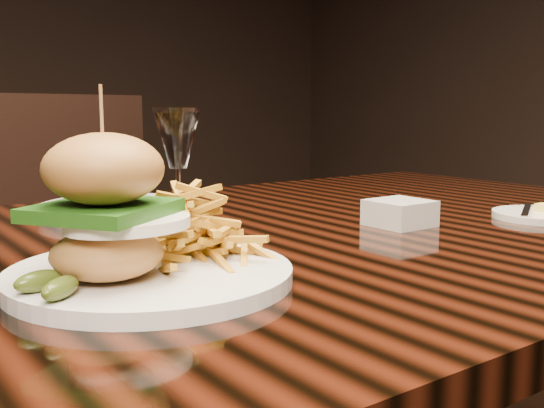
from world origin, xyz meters
TOP-DOWN VIEW (x-y plane):
  - dining_table at (0.00, 0.00)m, footprint 1.60×0.90m
  - burger_plate at (-0.20, -0.15)m, footprint 0.27×0.27m
  - side_saucer at (0.44, -0.16)m, footprint 0.14×0.14m
  - ramekin at (0.22, -0.08)m, footprint 0.09×0.09m
  - wine_glass at (-0.07, 0.03)m, footprint 0.06×0.06m
  - far_dish at (-0.07, 0.25)m, footprint 0.24×0.24m
  - chair_far at (0.15, 0.89)m, footprint 0.57×0.58m

SIDE VIEW (x-z plane):
  - chair_far at x=0.15m, z-range 0.06..1.01m
  - dining_table at x=0.00m, z-range 0.30..1.05m
  - side_saucer at x=0.44m, z-range 0.74..0.77m
  - far_dish at x=-0.07m, z-range 0.73..0.81m
  - ramekin at x=0.22m, z-range 0.75..0.79m
  - burger_plate at x=-0.20m, z-range 0.71..0.89m
  - wine_glass at x=-0.07m, z-range 0.79..0.95m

